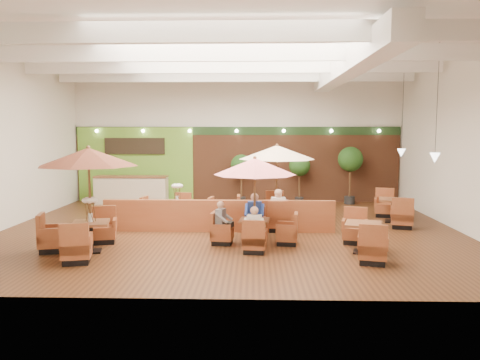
{
  "coord_description": "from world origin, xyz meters",
  "views": [
    {
      "loc": [
        0.74,
        -14.21,
        3.05
      ],
      "look_at": [
        0.3,
        0.5,
        1.5
      ],
      "focal_mm": 35.0,
      "sensor_mm": 36.0,
      "label": 1
    }
  ],
  "objects_px": {
    "topiary_0": "(241,167)",
    "booth_divider": "(219,216)",
    "diner_2": "(222,218)",
    "topiary_1": "(300,167)",
    "diner_1": "(255,211)",
    "table_1": "(255,184)",
    "table_3": "(177,211)",
    "table_5": "(393,211)",
    "diner_0": "(255,224)",
    "table_4": "(363,238)",
    "service_counter": "(131,190)",
    "diner_3": "(278,207)",
    "diner_4": "(278,206)",
    "table_2": "(275,167)",
    "topiary_2": "(350,161)",
    "table_0": "(87,177)"
  },
  "relations": [
    {
      "from": "booth_divider",
      "to": "diner_0",
      "type": "xyz_separation_m",
      "value": [
        1.09,
        -2.43,
        0.25
      ]
    },
    {
      "from": "table_0",
      "to": "diner_0",
      "type": "distance_m",
      "value": 4.35
    },
    {
      "from": "table_3",
      "to": "diner_4",
      "type": "xyz_separation_m",
      "value": [
        3.27,
        -1.14,
        0.36
      ]
    },
    {
      "from": "service_counter",
      "to": "topiary_0",
      "type": "height_order",
      "value": "topiary_0"
    },
    {
      "from": "diner_0",
      "to": "diner_2",
      "type": "relative_size",
      "value": 1.02
    },
    {
      "from": "table_5",
      "to": "topiary_0",
      "type": "distance_m",
      "value": 6.59
    },
    {
      "from": "service_counter",
      "to": "topiary_2",
      "type": "relative_size",
      "value": 1.25
    },
    {
      "from": "table_2",
      "to": "diner_1",
      "type": "bearing_deg",
      "value": -111.24
    },
    {
      "from": "booth_divider",
      "to": "table_1",
      "type": "bearing_deg",
      "value": -54.85
    },
    {
      "from": "table_4",
      "to": "table_3",
      "type": "bearing_deg",
      "value": 159.98
    },
    {
      "from": "table_5",
      "to": "topiary_0",
      "type": "xyz_separation_m",
      "value": [
        -5.19,
        3.89,
        1.16
      ]
    },
    {
      "from": "booth_divider",
      "to": "diner_1",
      "type": "relative_size",
      "value": 8.63
    },
    {
      "from": "booth_divider",
      "to": "topiary_0",
      "type": "distance_m",
      "value": 5.7
    },
    {
      "from": "table_5",
      "to": "topiary_0",
      "type": "relative_size",
      "value": 1.35
    },
    {
      "from": "table_1",
      "to": "diner_2",
      "type": "height_order",
      "value": "table_1"
    },
    {
      "from": "topiary_0",
      "to": "topiary_1",
      "type": "bearing_deg",
      "value": 0.0
    },
    {
      "from": "table_2",
      "to": "table_1",
      "type": "bearing_deg",
      "value": -105.09
    },
    {
      "from": "diner_0",
      "to": "table_1",
      "type": "bearing_deg",
      "value": 100.08
    },
    {
      "from": "booth_divider",
      "to": "topiary_1",
      "type": "xyz_separation_m",
      "value": [
        2.97,
        5.58,
        1.04
      ]
    },
    {
      "from": "service_counter",
      "to": "topiary_0",
      "type": "xyz_separation_m",
      "value": [
        4.61,
        0.2,
        0.96
      ]
    },
    {
      "from": "diner_4",
      "to": "topiary_0",
      "type": "bearing_deg",
      "value": 96.43
    },
    {
      "from": "service_counter",
      "to": "diner_4",
      "type": "height_order",
      "value": "diner_4"
    },
    {
      "from": "table_1",
      "to": "diner_2",
      "type": "xyz_separation_m",
      "value": [
        -0.87,
        0.0,
        -0.92
      ]
    },
    {
      "from": "table_3",
      "to": "diner_0",
      "type": "xyz_separation_m",
      "value": [
        2.55,
        -3.72,
        0.32
      ]
    },
    {
      "from": "topiary_2",
      "to": "service_counter",
      "type": "bearing_deg",
      "value": -178.75
    },
    {
      "from": "topiary_1",
      "to": "diner_1",
      "type": "height_order",
      "value": "topiary_1"
    },
    {
      "from": "table_3",
      "to": "diner_2",
      "type": "relative_size",
      "value": 3.39
    },
    {
      "from": "table_1",
      "to": "diner_4",
      "type": "height_order",
      "value": "table_1"
    },
    {
      "from": "table_5",
      "to": "diner_3",
      "type": "distance_m",
      "value": 4.23
    },
    {
      "from": "table_4",
      "to": "topiary_0",
      "type": "distance_m",
      "value": 8.66
    },
    {
      "from": "topiary_2",
      "to": "diner_4",
      "type": "bearing_deg",
      "value": -121.06
    },
    {
      "from": "diner_1",
      "to": "topiary_2",
      "type": "bearing_deg",
      "value": -118.17
    },
    {
      "from": "booth_divider",
      "to": "diner_0",
      "type": "bearing_deg",
      "value": -65.62
    },
    {
      "from": "table_5",
      "to": "diner_0",
      "type": "height_order",
      "value": "diner_0"
    },
    {
      "from": "table_3",
      "to": "table_5",
      "type": "xyz_separation_m",
      "value": [
        7.19,
        0.4,
        -0.03
      ]
    },
    {
      "from": "service_counter",
      "to": "table_1",
      "type": "height_order",
      "value": "table_1"
    },
    {
      "from": "topiary_1",
      "to": "diner_3",
      "type": "xyz_separation_m",
      "value": [
        -1.17,
        -5.43,
        -0.79
      ]
    },
    {
      "from": "diner_2",
      "to": "table_5",
      "type": "bearing_deg",
      "value": 135.62
    },
    {
      "from": "service_counter",
      "to": "diner_3",
      "type": "bearing_deg",
      "value": -41.69
    },
    {
      "from": "diner_4",
      "to": "diner_0",
      "type": "bearing_deg",
      "value": -112.16
    },
    {
      "from": "diner_0",
      "to": "diner_4",
      "type": "relative_size",
      "value": 0.86
    },
    {
      "from": "topiary_1",
      "to": "diner_4",
      "type": "xyz_separation_m",
      "value": [
        -1.17,
        -5.43,
        -0.76
      ]
    },
    {
      "from": "topiary_1",
      "to": "diner_0",
      "type": "height_order",
      "value": "topiary_1"
    },
    {
      "from": "topiary_0",
      "to": "booth_divider",
      "type": "bearing_deg",
      "value": -95.51
    },
    {
      "from": "booth_divider",
      "to": "diner_1",
      "type": "distance_m",
      "value": 1.32
    },
    {
      "from": "diner_1",
      "to": "diner_3",
      "type": "distance_m",
      "value": 1.1
    },
    {
      "from": "table_5",
      "to": "diner_0",
      "type": "relative_size",
      "value": 3.85
    },
    {
      "from": "topiary_1",
      "to": "diner_1",
      "type": "relative_size",
      "value": 2.53
    },
    {
      "from": "booth_divider",
      "to": "diner_2",
      "type": "relative_size",
      "value": 9.83
    },
    {
      "from": "diner_2",
      "to": "diner_3",
      "type": "distance_m",
      "value": 2.33
    }
  ]
}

